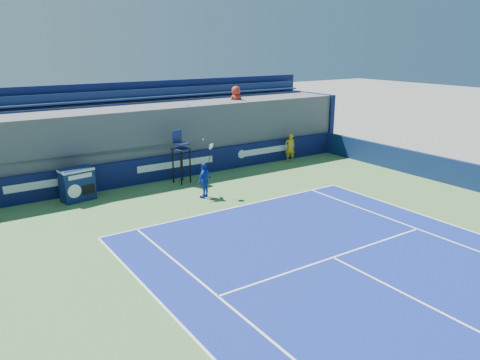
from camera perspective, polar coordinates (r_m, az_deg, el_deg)
ball_person at (r=25.94m, az=6.11°, el=3.95°), size 0.67×0.57×1.58m
back_hoarding at (r=22.86m, az=-7.85°, el=1.70°), size 20.40×0.21×1.20m
match_clock at (r=20.46m, az=-19.23°, el=-0.40°), size 1.42×0.93×1.40m
umpire_chair at (r=21.81m, az=-7.25°, el=3.52°), size 0.85×0.85×2.48m
tennis_player at (r=19.72m, az=-4.34°, el=-0.01°), size 1.00×0.76×2.57m
stadium_seating at (r=24.42m, az=-10.11°, el=5.49°), size 21.00×4.05×4.40m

